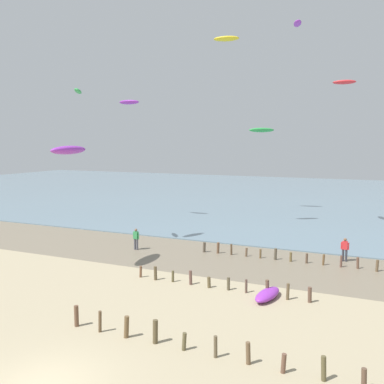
{
  "coord_description": "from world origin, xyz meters",
  "views": [
    {
      "loc": [
        10.35,
        -10.54,
        8.48
      ],
      "look_at": [
        1.25,
        10.08,
        5.84
      ],
      "focal_mm": 39.6,
      "sensor_mm": 36.0,
      "label": 1
    }
  ],
  "objects_px": {
    "kite_aloft_0": "(226,39)",
    "kite_aloft_12": "(344,82)",
    "person_by_waterline": "(345,249)",
    "kite_aloft_8": "(298,23)",
    "kite_aloft_4": "(78,91)",
    "kite_aloft_6": "(69,150)",
    "kite_aloft_9": "(129,102)",
    "grounded_kite": "(267,295)",
    "person_mid_beach": "(136,238)",
    "kite_aloft_1": "(262,130)"
  },
  "relations": [
    {
      "from": "person_by_waterline",
      "to": "kite_aloft_8",
      "type": "distance_m",
      "value": 21.54
    },
    {
      "from": "kite_aloft_1",
      "to": "kite_aloft_6",
      "type": "xyz_separation_m",
      "value": [
        -7.42,
        -20.45,
        -1.75
      ]
    },
    {
      "from": "person_by_waterline",
      "to": "kite_aloft_1",
      "type": "xyz_separation_m",
      "value": [
        -9.08,
        10.91,
        8.83
      ]
    },
    {
      "from": "kite_aloft_6",
      "to": "kite_aloft_1",
      "type": "bearing_deg",
      "value": 156.27
    },
    {
      "from": "person_mid_beach",
      "to": "kite_aloft_4",
      "type": "relative_size",
      "value": 0.91
    },
    {
      "from": "grounded_kite",
      "to": "kite_aloft_12",
      "type": "height_order",
      "value": "kite_aloft_12"
    },
    {
      "from": "person_by_waterline",
      "to": "kite_aloft_9",
      "type": "height_order",
      "value": "kite_aloft_9"
    },
    {
      "from": "kite_aloft_0",
      "to": "kite_aloft_6",
      "type": "relative_size",
      "value": 0.85
    },
    {
      "from": "person_mid_beach",
      "to": "kite_aloft_8",
      "type": "height_order",
      "value": "kite_aloft_8"
    },
    {
      "from": "kite_aloft_0",
      "to": "kite_aloft_4",
      "type": "xyz_separation_m",
      "value": [
        -5.58,
        -19.15,
        -7.59
      ]
    },
    {
      "from": "kite_aloft_1",
      "to": "kite_aloft_4",
      "type": "xyz_separation_m",
      "value": [
        -10.9,
        -14.99,
        2.76
      ]
    },
    {
      "from": "kite_aloft_8",
      "to": "kite_aloft_6",
      "type": "bearing_deg",
      "value": -43.49
    },
    {
      "from": "grounded_kite",
      "to": "kite_aloft_6",
      "type": "relative_size",
      "value": 0.73
    },
    {
      "from": "person_mid_beach",
      "to": "kite_aloft_6",
      "type": "relative_size",
      "value": 0.5
    },
    {
      "from": "kite_aloft_1",
      "to": "kite_aloft_12",
      "type": "relative_size",
      "value": 1.19
    },
    {
      "from": "person_mid_beach",
      "to": "kite_aloft_6",
      "type": "xyz_separation_m",
      "value": [
        -1.07,
        -6.37,
        7.08
      ]
    },
    {
      "from": "kite_aloft_1",
      "to": "kite_aloft_8",
      "type": "xyz_separation_m",
      "value": [
        3.55,
        -1.36,
        9.67
      ]
    },
    {
      "from": "person_by_waterline",
      "to": "kite_aloft_9",
      "type": "distance_m",
      "value": 26.85
    },
    {
      "from": "person_mid_beach",
      "to": "grounded_kite",
      "type": "relative_size",
      "value": 0.68
    },
    {
      "from": "kite_aloft_4",
      "to": "person_mid_beach",
      "type": "bearing_deg",
      "value": -115.67
    },
    {
      "from": "kite_aloft_6",
      "to": "kite_aloft_12",
      "type": "distance_m",
      "value": 27.87
    },
    {
      "from": "kite_aloft_1",
      "to": "kite_aloft_8",
      "type": "relative_size",
      "value": 1.22
    },
    {
      "from": "kite_aloft_8",
      "to": "person_by_waterline",
      "type": "bearing_deg",
      "value": 16.46
    },
    {
      "from": "person_by_waterline",
      "to": "kite_aloft_4",
      "type": "bearing_deg",
      "value": -168.47
    },
    {
      "from": "person_mid_beach",
      "to": "kite_aloft_12",
      "type": "xyz_separation_m",
      "value": [
        13.94,
        16.25,
        13.43
      ]
    },
    {
      "from": "kite_aloft_1",
      "to": "kite_aloft_9",
      "type": "relative_size",
      "value": 1.07
    },
    {
      "from": "person_mid_beach",
      "to": "kite_aloft_1",
      "type": "bearing_deg",
      "value": 65.71
    },
    {
      "from": "kite_aloft_9",
      "to": "kite_aloft_1",
      "type": "bearing_deg",
      "value": 13.57
    },
    {
      "from": "kite_aloft_1",
      "to": "kite_aloft_4",
      "type": "relative_size",
      "value": 1.39
    },
    {
      "from": "kite_aloft_12",
      "to": "kite_aloft_8",
      "type": "bearing_deg",
      "value": -142.54
    },
    {
      "from": "kite_aloft_9",
      "to": "kite_aloft_12",
      "type": "relative_size",
      "value": 1.11
    },
    {
      "from": "grounded_kite",
      "to": "kite_aloft_0",
      "type": "bearing_deg",
      "value": -146.18
    },
    {
      "from": "kite_aloft_4",
      "to": "kite_aloft_0",
      "type": "bearing_deg",
      "value": -53.24
    },
    {
      "from": "grounded_kite",
      "to": "kite_aloft_9",
      "type": "bearing_deg",
      "value": -122.16
    },
    {
      "from": "kite_aloft_1",
      "to": "kite_aloft_6",
      "type": "height_order",
      "value": "kite_aloft_1"
    },
    {
      "from": "grounded_kite",
      "to": "person_by_waterline",
      "type": "bearing_deg",
      "value": 170.38
    },
    {
      "from": "person_by_waterline",
      "to": "kite_aloft_6",
      "type": "relative_size",
      "value": 0.5
    },
    {
      "from": "person_by_waterline",
      "to": "kite_aloft_8",
      "type": "height_order",
      "value": "kite_aloft_8"
    },
    {
      "from": "person_mid_beach",
      "to": "grounded_kite",
      "type": "distance_m",
      "value": 13.71
    },
    {
      "from": "person_by_waterline",
      "to": "kite_aloft_4",
      "type": "distance_m",
      "value": 23.45
    },
    {
      "from": "grounded_kite",
      "to": "kite_aloft_12",
      "type": "relative_size",
      "value": 1.14
    },
    {
      "from": "kite_aloft_0",
      "to": "kite_aloft_12",
      "type": "relative_size",
      "value": 1.33
    },
    {
      "from": "person_by_waterline",
      "to": "kite_aloft_8",
      "type": "bearing_deg",
      "value": 120.06
    },
    {
      "from": "kite_aloft_4",
      "to": "grounded_kite",
      "type": "bearing_deg",
      "value": -144.96
    },
    {
      "from": "kite_aloft_0",
      "to": "kite_aloft_12",
      "type": "height_order",
      "value": "kite_aloft_0"
    },
    {
      "from": "kite_aloft_0",
      "to": "kite_aloft_4",
      "type": "height_order",
      "value": "kite_aloft_0"
    },
    {
      "from": "kite_aloft_9",
      "to": "grounded_kite",
      "type": "bearing_deg",
      "value": -40.69
    },
    {
      "from": "kite_aloft_4",
      "to": "kite_aloft_12",
      "type": "distance_m",
      "value": 25.28
    },
    {
      "from": "grounded_kite",
      "to": "kite_aloft_8",
      "type": "xyz_separation_m",
      "value": [
        -2.24,
        19.04,
        19.17
      ]
    },
    {
      "from": "kite_aloft_6",
      "to": "kite_aloft_4",
      "type": "bearing_deg",
      "value": -151.28
    }
  ]
}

